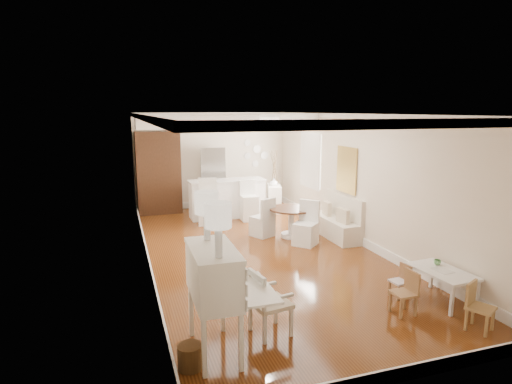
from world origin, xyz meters
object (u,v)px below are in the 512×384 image
bar_stool_right (249,201)px  fridge (225,178)px  dining_table (291,223)px  slip_chair_far (262,217)px  slip_chair_near (306,223)px  pantry_cabinet (158,173)px  wicker_basket (190,357)px  secretary_bureau (214,301)px  kids_chair_c (481,307)px  kids_chair_a (404,293)px  bar_stool_left (208,202)px  breakfast_counter (227,198)px  gustavian_armchair (271,302)px  sideboard (274,198)px  kids_table (441,286)px  kids_chair_b (400,281)px

bar_stool_right → fridge: fridge is taller
dining_table → slip_chair_far: 0.68m
slip_chair_near → slip_chair_far: slip_chair_near is taller
pantry_cabinet → wicker_basket: bearing=-93.3°
bar_stool_right → secretary_bureau: bearing=-109.5°
dining_table → kids_chair_c: bearing=-81.3°
wicker_basket → fridge: size_ratio=0.16×
kids_chair_a → bar_stool_left: size_ratio=0.55×
secretary_bureau → breakfast_counter: secretary_bureau is taller
gustavian_armchair → sideboard: size_ratio=1.09×
sideboard → fridge: bearing=162.3°
kids_chair_a → bar_stool_right: bar_stool_right is taller
slip_chair_far → bar_stool_right: bar_stool_right is taller
kids_chair_c → bar_stool_right: size_ratio=0.62×
slip_chair_near → sideboard: (0.45, 3.14, -0.10)m
kids_chair_c → slip_chair_far: 5.17m
slip_chair_near → fridge: bearing=148.7°
slip_chair_near → bar_stool_left: size_ratio=0.82×
kids_chair_c → slip_chair_near: bearing=72.8°
bar_stool_left → kids_chair_a: bearing=-61.7°
bar_stool_right → slip_chair_far: bearing=-93.8°
breakfast_counter → fridge: 1.14m
wicker_basket → slip_chair_near: bearing=49.9°
wicker_basket → sideboard: (3.58, 6.86, 0.24)m
kids_table → bar_stool_right: 5.73m
kids_chair_b → bar_stool_right: size_ratio=0.50×
bar_stool_right → bar_stool_left: bearing=-175.9°
slip_chair_far → slip_chair_near: bearing=99.5°
kids_table → slip_chair_far: size_ratio=1.08×
slip_chair_near → sideboard: slip_chair_near is taller
bar_stool_left → fridge: bearing=74.5°
gustavian_armchair → kids_chair_c: (2.65, -0.80, -0.11)m
slip_chair_near → pantry_cabinet: 4.86m
kids_table → gustavian_armchair: bearing=-178.0°
bar_stool_right → sideboard: size_ratio=1.32×
slip_chair_near → bar_stool_left: bar_stool_left is taller
dining_table → kids_table: bearing=-77.0°
kids_chair_b → kids_chair_c: kids_chair_c is taller
bar_stool_left → pantry_cabinet: pantry_cabinet is taller
slip_chair_far → breakfast_counter: size_ratio=0.44×
slip_chair_near → bar_stool_left: (-1.65, 2.33, 0.11)m
dining_table → sideboard: sideboard is taller
kids_chair_b → fridge: 6.94m
wicker_basket → bar_stool_left: (1.48, 6.05, 0.44)m
pantry_cabinet → sideboard: pantry_cabinet is taller
secretary_bureau → fridge: bearing=76.0°
bar_stool_right → sideboard: 1.25m
dining_table → pantry_cabinet: pantry_cabinet is taller
fridge → wicker_basket: bearing=-106.9°
breakfast_counter → gustavian_armchair: bearing=-99.3°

